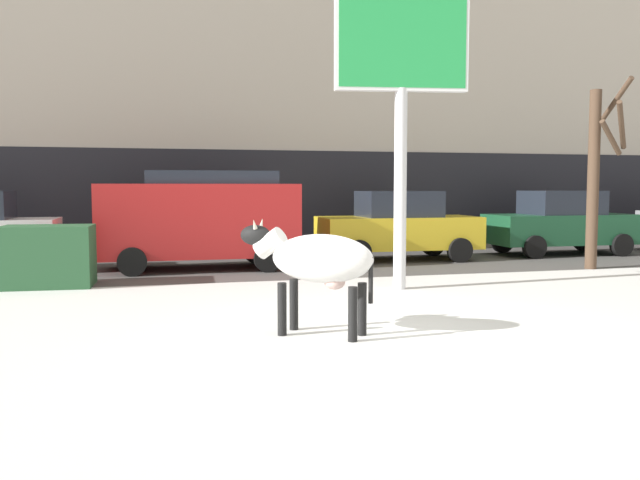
{
  "coord_description": "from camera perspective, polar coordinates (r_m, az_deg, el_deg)",
  "views": [
    {
      "loc": [
        -3.33,
        -8.31,
        1.96
      ],
      "look_at": [
        -0.51,
        2.22,
        1.1
      ],
      "focal_mm": 38.15,
      "sensor_mm": 36.0,
      "label": 1
    }
  ],
  "objects": [
    {
      "name": "car_yellow_sedan",
      "position": [
        18.14,
        6.59,
        1.15
      ],
      "size": [
        4.24,
        2.06,
        1.84
      ],
      "color": "gold",
      "rests_on": "ground"
    },
    {
      "name": "billboard",
      "position": [
        13.21,
        6.87,
        14.75
      ],
      "size": [
        2.52,
        0.6,
        5.56
      ],
      "color": "silver",
      "rests_on": "ground"
    },
    {
      "name": "dumpster",
      "position": [
        14.32,
        -21.87,
        -1.26
      ],
      "size": [
        1.77,
        1.22,
        1.2
      ],
      "primitive_type": "cube",
      "rotation": [
        0.0,
        0.0,
        -0.07
      ],
      "color": "#285633",
      "rests_on": "ground"
    },
    {
      "name": "pedestrian_by_cars",
      "position": [
        21.97,
        11.38,
        1.6
      ],
      "size": [
        0.36,
        0.24,
        1.73
      ],
      "color": "#282833",
      "rests_on": "ground"
    },
    {
      "name": "car_red_van",
      "position": [
        16.28,
        -10.09,
        1.91
      ],
      "size": [
        4.64,
        2.21,
        2.32
      ],
      "color": "red",
      "rests_on": "ground"
    },
    {
      "name": "road_strip",
      "position": [
        17.03,
        -3.63,
        -2.09
      ],
      "size": [
        60.0,
        5.6,
        0.01
      ],
      "primitive_type": "cube",
      "color": "#514F4C",
      "rests_on": "ground"
    },
    {
      "name": "ground_plane",
      "position": [
        9.16,
        6.74,
        -7.87
      ],
      "size": [
        120.0,
        120.0,
        0.0
      ],
      "primitive_type": "plane",
      "color": "white"
    },
    {
      "name": "building_facade",
      "position": [
        23.07,
        -6.67,
        15.79
      ],
      "size": [
        44.0,
        6.1,
        13.0
      ],
      "color": "#A39989",
      "rests_on": "ground"
    },
    {
      "name": "bare_tree_left_lot",
      "position": [
        17.35,
        22.21,
        5.41
      ],
      "size": [
        1.15,
        1.43,
        4.48
      ],
      "color": "#4C3828",
      "rests_on": "ground"
    },
    {
      "name": "cow_holstein",
      "position": [
        8.92,
        -0.12,
        -1.67
      ],
      "size": [
        1.77,
        1.46,
        1.54
      ],
      "color": "silver",
      "rests_on": "ground"
    },
    {
      "name": "pedestrian_near_billboard",
      "position": [
        22.36,
        13.29,
        1.62
      ],
      "size": [
        0.36,
        0.24,
        1.73
      ],
      "color": "#282833",
      "rests_on": "ground"
    },
    {
      "name": "car_darkgreen_sedan",
      "position": [
        20.75,
        19.56,
        1.34
      ],
      "size": [
        4.24,
        2.06,
        1.84
      ],
      "color": "#194C2D",
      "rests_on": "ground"
    }
  ]
}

